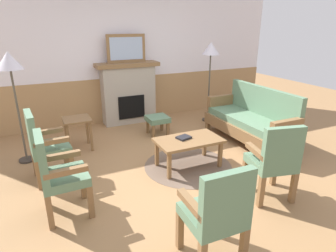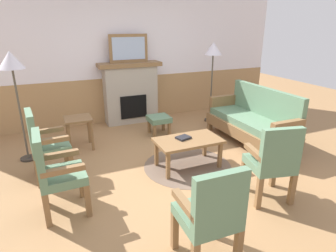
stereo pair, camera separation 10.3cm
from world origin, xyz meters
The scene contains 16 objects.
ground_plane centered at (0.00, 0.00, 0.00)m, with size 14.00×14.00×0.00m, color #997047.
wall_back centered at (0.00, 2.60, 1.31)m, with size 7.20×0.14×2.70m.
fireplace centered at (0.00, 2.35, 0.65)m, with size 1.30×0.44×1.28m.
framed_picture centered at (0.00, 2.35, 1.56)m, with size 0.80×0.04×0.56m.
couch centered at (1.64, 0.35, 0.40)m, with size 0.70×1.80×0.98m.
coffee_table centered at (0.16, -0.02, 0.39)m, with size 0.96×0.56×0.44m.
round_rug centered at (0.16, -0.02, 0.00)m, with size 1.32×1.32×0.01m, color brown.
book_on_table centered at (0.11, 0.04, 0.46)m, with size 0.20×0.16×0.03m, color black.
footstool centered at (0.27, 1.40, 0.28)m, with size 0.40×0.40×0.36m.
armchair_near_fireplace centered at (-1.77, 0.46, 0.54)m, with size 0.52×0.52×0.98m.
armchair_by_window_left centered at (-1.68, -0.43, 0.54)m, with size 0.50×0.50×0.98m.
armchair_front_left centered at (-0.51, -1.74, 0.54)m, with size 0.49×0.49×0.98m.
armchair_front_center centered at (0.68, -1.18, 0.54)m, with size 0.58×0.58×0.98m.
side_table centered at (-1.22, 1.33, 0.43)m, with size 0.44×0.44×0.55m.
floor_lamp_by_couch centered at (1.60, 1.70, 1.45)m, with size 0.36×0.36×1.68m.
floor_lamp_by_chairs centered at (-2.05, 1.21, 1.45)m, with size 0.36×0.36×1.68m.
Camera 1 is at (-1.75, -3.41, 2.05)m, focal length 30.61 mm.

